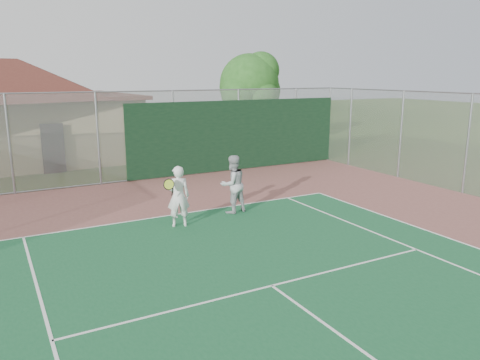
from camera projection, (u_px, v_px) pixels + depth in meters
name	position (u px, v px, depth m)	size (l,w,h in m)	color
back_fence	(176.00, 136.00, 18.98)	(20.08, 0.11, 3.53)	gray
side_fence_right	(401.00, 135.00, 18.82)	(0.08, 9.00, 3.50)	gray
tree	(251.00, 86.00, 25.54)	(3.83, 3.63, 5.34)	#352013
player_white_front	(178.00, 197.00, 12.78)	(0.88, 0.65, 1.70)	silver
player_grey_back	(233.00, 185.00, 14.08)	(0.95, 0.79, 1.76)	#ACAFB1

